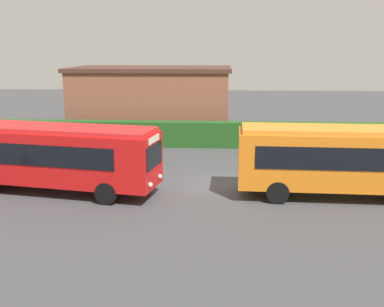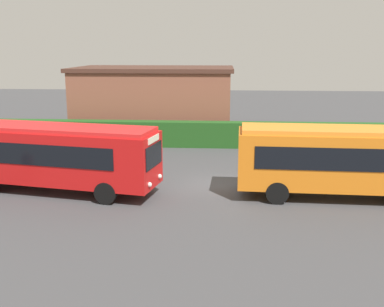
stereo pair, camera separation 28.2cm
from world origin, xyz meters
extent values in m
plane|color=#424244|center=(0.00, 0.00, 0.00)|extent=(105.93, 105.93, 0.00)
cube|color=red|center=(-7.52, -1.50, 1.76)|extent=(9.98, 4.25, 2.41)
cube|color=red|center=(-7.52, -1.50, 3.06)|extent=(9.66, 4.00, 0.20)
cube|color=black|center=(-7.58, -0.21, 2.05)|extent=(7.43, 1.45, 0.96)
cube|color=black|center=(-8.04, -2.68, 2.05)|extent=(7.43, 1.45, 0.96)
cube|color=black|center=(-2.74, -2.41, 2.05)|extent=(0.42, 2.01, 1.01)
cube|color=silver|center=(-2.74, -2.41, 2.78)|extent=(0.29, 1.35, 0.28)
cylinder|color=black|center=(-4.35, -0.94, 0.50)|extent=(1.03, 0.46, 1.00)
cylinder|color=black|center=(-4.78, -3.19, 0.50)|extent=(1.03, 0.46, 1.00)
cylinder|color=black|center=(-10.25, 0.18, 0.50)|extent=(1.03, 0.46, 1.00)
sphere|color=silver|center=(-2.60, -1.74, 0.90)|extent=(0.22, 0.22, 0.22)
sphere|color=silver|center=(-2.86, -3.08, 0.90)|extent=(0.22, 0.22, 0.22)
cube|color=orange|center=(5.58, -1.60, 1.79)|extent=(9.22, 2.84, 2.49)
cube|color=orange|center=(5.58, -1.60, 3.14)|extent=(8.94, 2.63, 0.20)
cube|color=black|center=(5.33, -0.33, 2.09)|extent=(7.11, 0.32, 0.99)
cube|color=black|center=(5.23, -2.84, 2.09)|extent=(7.11, 0.32, 0.99)
cylinder|color=black|center=(2.80, -0.35, 0.50)|extent=(1.01, 0.32, 1.00)
cylinder|color=black|center=(2.71, -2.63, 0.50)|extent=(1.01, 0.32, 1.00)
cube|color=#4C6B47|center=(-10.21, 1.70, 0.44)|extent=(0.36, 0.32, 0.88)
cube|color=#334C8C|center=(-10.21, 1.70, 1.27)|extent=(0.53, 0.40, 0.77)
sphere|color=brown|center=(-10.21, 1.70, 1.78)|extent=(0.24, 0.24, 0.24)
cube|color=#21511C|center=(0.00, 9.14, 0.87)|extent=(64.97, 1.05, 1.74)
cube|color=brown|center=(-5.16, 14.17, 2.47)|extent=(11.83, 7.24, 4.94)
cube|color=#4C2D23|center=(-5.16, 14.17, 5.09)|extent=(12.31, 7.53, 0.30)
camera|label=1|loc=(0.03, -22.07, 6.69)|focal=43.04mm
camera|label=2|loc=(0.31, -22.05, 6.69)|focal=43.04mm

